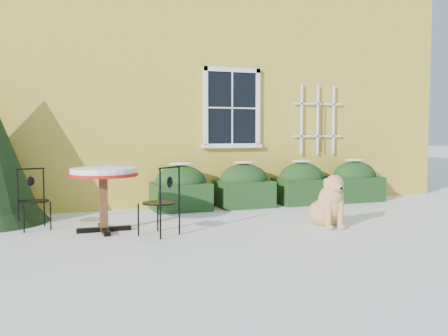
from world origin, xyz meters
name	(u,v)px	position (x,y,z in m)	size (l,w,h in m)	color
ground	(248,235)	(0.00, 0.00, 0.00)	(80.00, 80.00, 0.00)	white
house	(147,69)	(0.00, 7.00, 3.22)	(12.40, 8.40, 6.40)	gold
hedge_row	(273,185)	(1.65, 2.55, 0.40)	(4.95, 0.80, 0.91)	black
bistro_table	(103,179)	(-1.93, 0.96, 0.79)	(1.02, 1.02, 0.95)	black
patio_chair_near	(161,201)	(-1.19, 0.38, 0.50)	(0.61, 0.61, 1.00)	black
patio_chair_far	(33,199)	(-2.90, 1.54, 0.46)	(0.49, 0.49, 0.92)	black
dog	(329,205)	(1.44, 0.14, 0.34)	(0.61, 0.93, 0.85)	tan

